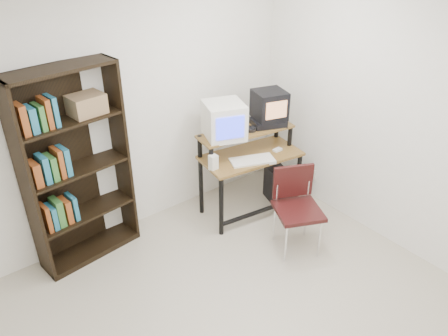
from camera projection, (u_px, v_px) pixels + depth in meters
ceiling at (266, 3)px, 2.28m from camera, size 4.00×4.00×0.01m
back_wall at (121, 116)px, 4.29m from camera, size 4.00×0.01×2.60m
right_wall at (419, 130)px, 3.99m from camera, size 0.01×4.00×2.60m
computer_desk at (250, 159)px, 4.82m from camera, size 1.16×0.70×0.98m
crt_monitor at (224, 120)px, 4.54m from camera, size 0.51×0.51×0.38m
vcr at (268, 123)px, 4.85m from camera, size 0.43×0.37×0.08m
crt_tv at (269, 105)px, 4.79m from camera, size 0.41×0.40×0.31m
cd_spindle at (251, 130)px, 4.72m from camera, size 0.13×0.13×0.05m
keyboard at (252, 161)px, 4.65m from camera, size 0.51×0.37×0.03m
mousepad at (277, 153)px, 4.85m from camera, size 0.25×0.22×0.01m
mouse at (278, 150)px, 4.86m from camera, size 0.10×0.06×0.03m
desk_speaker at (213, 163)px, 4.48m from camera, size 0.08×0.08×0.17m
pc_tower at (279, 187)px, 5.19m from camera, size 0.33×0.49×0.42m
school_chair at (296, 201)px, 4.35m from camera, size 0.58×0.58×0.87m
bookshelf at (74, 167)px, 4.03m from camera, size 1.00×0.43×1.93m
wall_outlet at (313, 174)px, 5.27m from camera, size 0.02×0.08×0.12m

